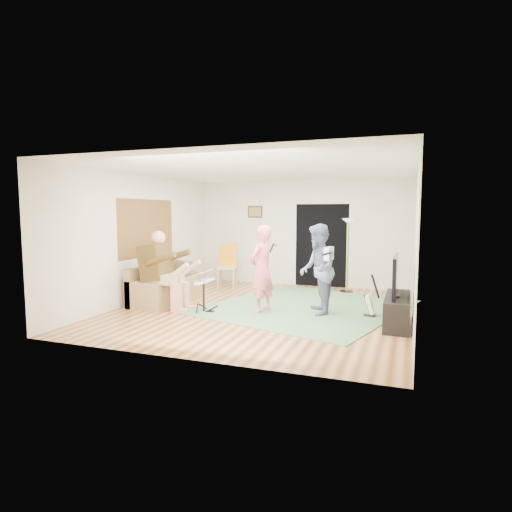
{
  "coord_description": "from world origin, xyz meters",
  "views": [
    {
      "loc": [
        2.66,
        -7.75,
        1.92
      ],
      "look_at": [
        -0.25,
        0.3,
        1.02
      ],
      "focal_mm": 30.0,
      "sensor_mm": 36.0,
      "label": 1
    }
  ],
  "objects_px": {
    "television": "(395,275)",
    "dining_chair": "(228,272)",
    "singer": "(262,269)",
    "sofa": "(164,289)",
    "guitar_spare": "(370,304)",
    "drum_kit": "(204,297)",
    "tv_cabinet": "(397,311)",
    "guitarist": "(318,269)",
    "torchiere_lamp": "(347,242)"
  },
  "relations": [
    {
      "from": "guitar_spare",
      "to": "tv_cabinet",
      "type": "bearing_deg",
      "value": -43.88
    },
    {
      "from": "guitarist",
      "to": "guitar_spare",
      "type": "distance_m",
      "value": 1.14
    },
    {
      "from": "dining_chair",
      "to": "guitar_spare",
      "type": "bearing_deg",
      "value": -41.19
    },
    {
      "from": "drum_kit",
      "to": "singer",
      "type": "bearing_deg",
      "value": 19.83
    },
    {
      "from": "dining_chair",
      "to": "singer",
      "type": "bearing_deg",
      "value": -66.61
    },
    {
      "from": "singer",
      "to": "guitar_spare",
      "type": "xyz_separation_m",
      "value": [
        1.98,
        0.34,
        -0.6
      ]
    },
    {
      "from": "singer",
      "to": "dining_chair",
      "type": "distance_m",
      "value": 2.91
    },
    {
      "from": "torchiere_lamp",
      "to": "dining_chair",
      "type": "height_order",
      "value": "torchiere_lamp"
    },
    {
      "from": "drum_kit",
      "to": "singer",
      "type": "distance_m",
      "value": 1.23
    },
    {
      "from": "dining_chair",
      "to": "torchiere_lamp",
      "type": "bearing_deg",
      "value": -7.75
    },
    {
      "from": "television",
      "to": "singer",
      "type": "bearing_deg",
      "value": 177.19
    },
    {
      "from": "singer",
      "to": "guitarist",
      "type": "height_order",
      "value": "guitarist"
    },
    {
      "from": "sofa",
      "to": "guitarist",
      "type": "height_order",
      "value": "guitarist"
    },
    {
      "from": "guitarist",
      "to": "tv_cabinet",
      "type": "xyz_separation_m",
      "value": [
        1.43,
        -0.31,
        -0.59
      ]
    },
    {
      "from": "sofa",
      "to": "singer",
      "type": "relative_size",
      "value": 1.15
    },
    {
      "from": "guitarist",
      "to": "tv_cabinet",
      "type": "distance_m",
      "value": 1.58
    },
    {
      "from": "singer",
      "to": "tv_cabinet",
      "type": "xyz_separation_m",
      "value": [
        2.46,
        -0.12,
        -0.58
      ]
    },
    {
      "from": "drum_kit",
      "to": "torchiere_lamp",
      "type": "distance_m",
      "value": 3.85
    },
    {
      "from": "guitar_spare",
      "to": "torchiere_lamp",
      "type": "bearing_deg",
      "value": 108.32
    },
    {
      "from": "guitarist",
      "to": "torchiere_lamp",
      "type": "xyz_separation_m",
      "value": [
        0.21,
        2.4,
        0.35
      ]
    },
    {
      "from": "singer",
      "to": "guitar_spare",
      "type": "distance_m",
      "value": 2.1
    },
    {
      "from": "sofa",
      "to": "dining_chair",
      "type": "distance_m",
      "value": 2.12
    },
    {
      "from": "guitar_spare",
      "to": "tv_cabinet",
      "type": "relative_size",
      "value": 0.56
    },
    {
      "from": "drum_kit",
      "to": "television",
      "type": "relative_size",
      "value": 0.55
    },
    {
      "from": "television",
      "to": "dining_chair",
      "type": "bearing_deg",
      "value": 149.55
    },
    {
      "from": "guitarist",
      "to": "television",
      "type": "xyz_separation_m",
      "value": [
        1.38,
        -0.31,
        0.01
      ]
    },
    {
      "from": "sofa",
      "to": "guitarist",
      "type": "xyz_separation_m",
      "value": [
        3.36,
        -0.09,
        0.59
      ]
    },
    {
      "from": "guitarist",
      "to": "dining_chair",
      "type": "bearing_deg",
      "value": -144.81
    },
    {
      "from": "singer",
      "to": "guitarist",
      "type": "distance_m",
      "value": 1.05
    },
    {
      "from": "dining_chair",
      "to": "tv_cabinet",
      "type": "distance_m",
      "value": 4.83
    },
    {
      "from": "guitarist",
      "to": "dining_chair",
      "type": "height_order",
      "value": "guitarist"
    },
    {
      "from": "torchiere_lamp",
      "to": "television",
      "type": "distance_m",
      "value": 2.97
    },
    {
      "from": "sofa",
      "to": "drum_kit",
      "type": "height_order",
      "value": "sofa"
    },
    {
      "from": "torchiere_lamp",
      "to": "sofa",
      "type": "bearing_deg",
      "value": -146.99
    },
    {
      "from": "drum_kit",
      "to": "guitarist",
      "type": "height_order",
      "value": "guitarist"
    },
    {
      "from": "guitarist",
      "to": "torchiere_lamp",
      "type": "bearing_deg",
      "value": 157.92
    },
    {
      "from": "guitar_spare",
      "to": "torchiere_lamp",
      "type": "height_order",
      "value": "torchiere_lamp"
    },
    {
      "from": "sofa",
      "to": "guitar_spare",
      "type": "distance_m",
      "value": 4.3
    },
    {
      "from": "sofa",
      "to": "dining_chair",
      "type": "bearing_deg",
      "value": 73.31
    },
    {
      "from": "sofa",
      "to": "guitarist",
      "type": "relative_size",
      "value": 1.13
    },
    {
      "from": "drum_kit",
      "to": "guitar_spare",
      "type": "relative_size",
      "value": 0.82
    },
    {
      "from": "sofa",
      "to": "guitarist",
      "type": "distance_m",
      "value": 3.41
    },
    {
      "from": "guitar_spare",
      "to": "dining_chair",
      "type": "bearing_deg",
      "value": 152.01
    },
    {
      "from": "sofa",
      "to": "dining_chair",
      "type": "xyz_separation_m",
      "value": [
        0.61,
        2.03,
        0.13
      ]
    },
    {
      "from": "singer",
      "to": "dining_chair",
      "type": "relative_size",
      "value": 1.53
    },
    {
      "from": "singer",
      "to": "torchiere_lamp",
      "type": "distance_m",
      "value": 2.89
    },
    {
      "from": "sofa",
      "to": "tv_cabinet",
      "type": "bearing_deg",
      "value": -4.71
    },
    {
      "from": "drum_kit",
      "to": "guitarist",
      "type": "distance_m",
      "value": 2.22
    },
    {
      "from": "sofa",
      "to": "torchiere_lamp",
      "type": "bearing_deg",
      "value": 33.01
    },
    {
      "from": "sofa",
      "to": "guitar_spare",
      "type": "relative_size",
      "value": 2.44
    }
  ]
}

